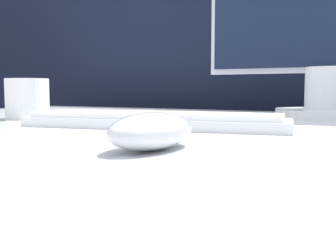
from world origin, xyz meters
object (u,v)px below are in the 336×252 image
at_px(keyboard, 155,120).
at_px(mug, 27,99).
at_px(monitor, 328,12).
at_px(computer_mouse_near, 152,131).

height_order(keyboard, mug, mug).
relative_size(monitor, mug, 5.81).
relative_size(keyboard, monitor, 0.86).
bearing_deg(computer_mouse_near, monitor, 84.22).
xyz_separation_m(computer_mouse_near, monitor, (0.11, 0.55, 0.20)).
relative_size(computer_mouse_near, keyboard, 0.28).
bearing_deg(keyboard, monitor, 46.95).
bearing_deg(monitor, mug, -151.26).
relative_size(keyboard, mug, 4.99).
distance_m(monitor, mug, 0.66).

